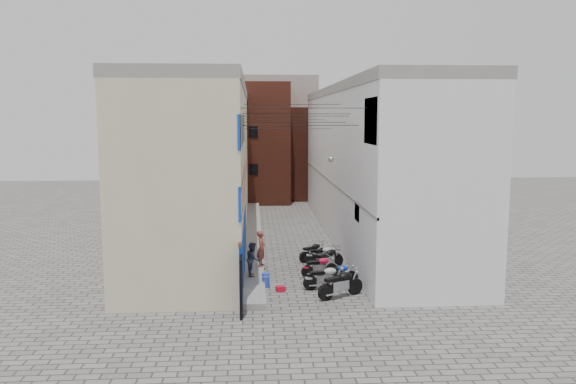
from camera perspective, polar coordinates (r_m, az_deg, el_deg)
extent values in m
plane|color=#5E5A58|center=(21.45, 2.16, -11.84)|extent=(90.00, 90.00, 0.00)
cube|color=gray|center=(33.86, -3.51, -4.39)|extent=(0.90, 26.00, 0.25)
cube|color=beige|center=(33.39, -8.64, 2.53)|extent=(5.00, 26.00, 8.50)
cube|color=#DD867C|center=(33.28, -4.41, 2.15)|extent=(0.10, 26.00, 0.80)
cube|color=#0B38AB|center=(25.70, -4.57, -5.56)|extent=(0.12, 10.20, 2.40)
cube|color=#0B38AB|center=(25.10, -4.71, 3.36)|extent=(0.10, 10.20, 4.00)
cube|color=gray|center=(33.30, -8.80, 10.27)|extent=(5.10, 26.00, 0.50)
cube|color=black|center=(20.64, -4.78, -9.44)|extent=(0.10, 1.20, 2.20)
cube|color=white|center=(34.00, 8.41, 2.62)|extent=(5.00, 26.00, 8.50)
cube|color=#0B38AB|center=(22.12, 8.50, 7.15)|extent=(0.10, 2.40, 1.80)
cube|color=white|center=(24.91, 7.15, -2.03)|extent=(0.08, 1.00, 0.70)
cylinder|color=#B2B2B7|center=(27.52, 5.22, 3.52)|extent=(0.80, 0.06, 0.06)
sphere|color=#B2B2B7|center=(27.47, 4.39, 3.31)|extent=(0.28, 0.28, 0.28)
cube|color=gray|center=(33.91, 8.56, 10.22)|extent=(5.10, 26.00, 0.50)
cube|color=gray|center=(33.66, 4.28, 1.18)|extent=(0.10, 26.00, 0.12)
cube|color=maroon|center=(48.18, -3.53, 5.01)|extent=(6.00, 6.00, 10.00)
cube|color=maroon|center=(50.48, 2.17, 4.00)|extent=(5.00, 6.00, 8.00)
cube|color=gray|center=(54.20, -1.42, 5.83)|extent=(8.00, 5.00, 11.00)
cube|color=black|center=(45.76, -0.98, 0.11)|extent=(2.00, 0.30, 2.40)
cylinder|color=black|center=(22.23, 1.74, 8.52)|extent=(5.20, 0.02, 0.02)
cylinder|color=black|center=(24.22, 1.29, 6.79)|extent=(5.20, 0.02, 0.02)
cylinder|color=black|center=(26.71, 0.84, 7.72)|extent=(5.20, 0.02, 0.02)
cylinder|color=black|center=(29.21, 0.46, 8.88)|extent=(5.20, 0.02, 0.02)
cylinder|color=black|center=(32.20, 0.07, 6.44)|extent=(5.20, 0.02, 0.02)
cylinder|color=black|center=(35.19, -0.24, 7.35)|extent=(5.20, 0.02, 0.02)
cylinder|color=black|center=(25.22, 1.10, 7.95)|extent=(5.65, 2.07, 0.02)
cylinder|color=black|center=(28.21, 0.60, 7.10)|extent=(5.80, 1.58, 0.02)
imported|color=brown|center=(26.22, -2.73, -5.76)|extent=(0.52, 0.68, 1.68)
imported|color=#2F3647|center=(24.74, -3.60, -6.81)|extent=(0.58, 0.73, 1.48)
cylinder|color=blue|center=(24.03, -2.26, -9.11)|extent=(0.34, 0.34, 0.47)
cylinder|color=blue|center=(24.35, -2.28, -8.83)|extent=(0.42, 0.42, 0.52)
cube|color=red|center=(23.49, -0.77, -9.81)|extent=(0.42, 0.36, 0.22)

